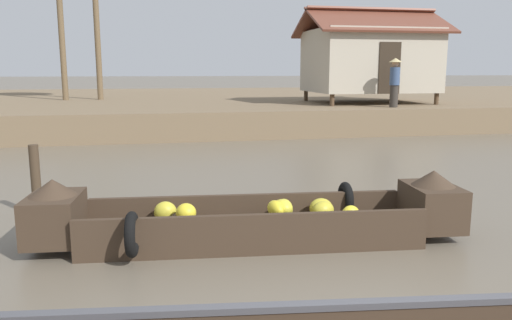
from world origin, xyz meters
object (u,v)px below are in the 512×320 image
banana_boat (252,218)px  vendor_person (395,80)px  stilt_house_mid_left (369,59)px  mooring_post (36,181)px

banana_boat → vendor_person: 12.28m
vendor_person → stilt_house_mid_left: bearing=86.8°
banana_boat → mooring_post: mooring_post is taller
mooring_post → vendor_person: bearing=40.3°
stilt_house_mid_left → mooring_post: (-9.95, -10.81, -2.00)m
vendor_person → mooring_post: 12.91m
banana_boat → vendor_person: size_ratio=3.27×
stilt_house_mid_left → mooring_post: size_ratio=4.77×
mooring_post → banana_boat: bearing=-31.0°
vendor_person → mooring_post: (-9.81, -8.30, -1.27)m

